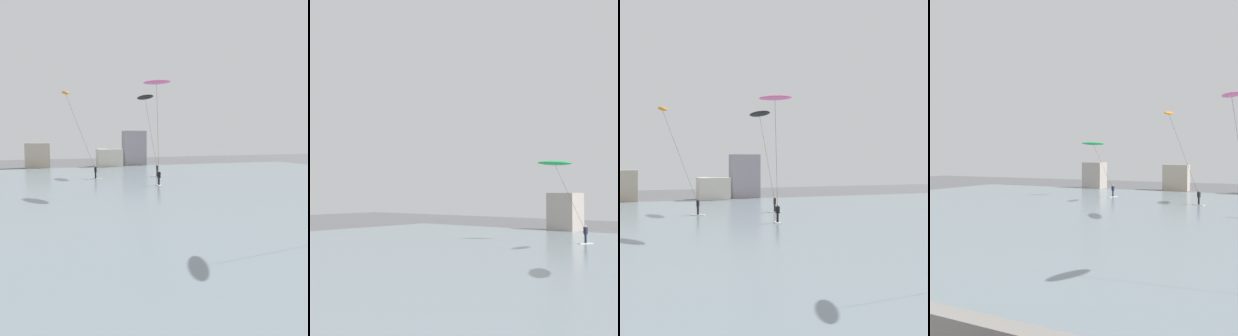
% 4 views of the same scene
% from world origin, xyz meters
% --- Properties ---
extents(water_bay, '(84.00, 52.00, 0.10)m').
position_xyz_m(water_bay, '(0.00, 29.96, 0.05)').
color(water_bay, gray).
rests_on(water_bay, ground).
extents(far_shore_buildings, '(34.89, 5.04, 6.40)m').
position_xyz_m(far_shore_buildings, '(-0.63, 57.78, 2.43)').
color(far_shore_buildings, '#A89E93').
rests_on(far_shore_buildings, ground).
extents(kitesurfer_orange, '(4.60, 2.76, 10.82)m').
position_xyz_m(kitesurfer_orange, '(-1.90, 39.77, 9.29)').
color(kitesurfer_orange, silver).
rests_on(kitesurfer_orange, water_bay).
extents(kitesurfer_black, '(2.55, 5.24, 11.02)m').
position_xyz_m(kitesurfer_black, '(8.49, 42.42, 9.94)').
color(kitesurfer_black, silver).
rests_on(kitesurfer_black, water_bay).
extents(kitesurfer_pink, '(2.78, 5.05, 10.80)m').
position_xyz_m(kitesurfer_pink, '(5.62, 29.76, 9.80)').
color(kitesurfer_pink, silver).
rests_on(kitesurfer_pink, water_bay).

